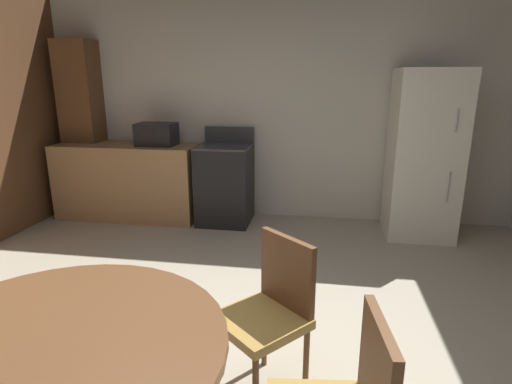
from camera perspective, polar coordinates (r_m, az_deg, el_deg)
ground_plane at (r=2.56m, az=-5.98°, el=-24.84°), size 14.00×14.00×0.00m
wall_back at (r=4.95m, az=2.87°, el=12.02°), size 5.81×0.12×2.70m
kitchen_counter at (r=5.20m, az=-17.34°, el=1.46°), size 1.70×0.60×0.90m
pantry_column at (r=5.56m, az=-22.92°, el=8.12°), size 0.44×0.36×2.10m
oven_range at (r=4.79m, az=-4.35°, el=1.18°), size 0.60×0.60×1.10m
refrigerator at (r=4.65m, az=22.41°, el=4.81°), size 0.68×0.68×1.76m
microwave at (r=4.94m, az=-13.74°, el=7.86°), size 0.44×0.32×0.26m
dining_table at (r=1.77m, az=-26.59°, el=-22.53°), size 1.27×1.27×0.76m
chair_northeast at (r=2.21m, az=2.03°, el=-15.92°), size 0.56×0.56×0.87m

